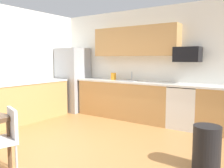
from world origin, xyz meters
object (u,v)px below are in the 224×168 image
at_px(kettle, 113,77).
at_px(chair_near_table, 4,136).
at_px(oven_range, 184,107).
at_px(trash_bin, 207,148).
at_px(microwave, 187,54).
at_px(refrigerator, 73,80).

bearing_deg(kettle, chair_near_table, -79.58).
height_order(oven_range, trash_bin, oven_range).
relative_size(microwave, trash_bin, 0.90).
relative_size(chair_near_table, trash_bin, 1.42).
xyz_separation_m(refrigerator, oven_range, (3.18, 0.08, -0.43)).
bearing_deg(chair_near_table, microwave, 70.34).
bearing_deg(kettle, refrigerator, -174.32).
height_order(microwave, kettle, microwave).
distance_m(oven_range, kettle, 1.95).
distance_m(refrigerator, kettle, 1.32).
distance_m(chair_near_table, trash_bin, 2.63).
height_order(chair_near_table, trash_bin, chair_near_table).
height_order(oven_range, chair_near_table, oven_range).
bearing_deg(oven_range, chair_near_table, -110.20).
distance_m(microwave, kettle, 1.95).
relative_size(oven_range, chair_near_table, 1.07).
bearing_deg(chair_near_table, refrigerator, 120.48).
height_order(chair_near_table, kettle, kettle).
relative_size(refrigerator, trash_bin, 2.95).
bearing_deg(chair_near_table, oven_range, 69.80).
bearing_deg(kettle, oven_range, -1.53).
xyz_separation_m(oven_range, microwave, (0.00, 0.10, 1.12)).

